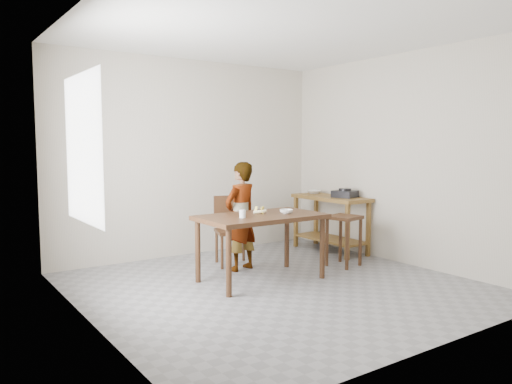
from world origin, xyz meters
TOP-DOWN VIEW (x-y plane):
  - floor at (0.00, 0.00)m, footprint 4.00×4.00m
  - ceiling at (0.00, 0.00)m, footprint 4.00×4.00m
  - wall_back at (0.00, 2.02)m, footprint 4.00×0.04m
  - wall_front at (0.00, -2.02)m, footprint 4.00×0.04m
  - wall_left at (-2.02, 0.00)m, footprint 0.04×4.00m
  - wall_right at (2.02, 0.00)m, footprint 0.04×4.00m
  - window_pane at (-1.97, 0.20)m, footprint 0.02×1.10m
  - dining_table at (0.00, 0.30)m, footprint 1.40×0.80m
  - prep_counter at (1.72, 1.00)m, footprint 0.50×1.20m
  - child at (0.07, 0.83)m, footprint 0.55×0.43m
  - dining_chair at (0.13, 1.10)m, footprint 0.54×0.54m
  - stool at (1.26, 0.26)m, footprint 0.43×0.43m
  - glass_tumbler at (-0.29, 0.23)m, footprint 0.08×0.08m
  - small_bowl at (0.29, 0.22)m, footprint 0.18×0.18m
  - banana at (0.04, 0.38)m, footprint 0.19×0.17m
  - serving_bowl at (1.77, 1.42)m, footprint 0.26×0.26m
  - gas_burner at (1.77, 0.77)m, footprint 0.37×0.37m

SIDE VIEW (x-z plane):
  - floor at x=0.00m, z-range -0.04..0.00m
  - stool at x=1.26m, z-range 0.00..0.64m
  - dining_table at x=0.00m, z-range 0.00..0.75m
  - prep_counter at x=1.72m, z-range 0.00..0.80m
  - dining_chair at x=0.13m, z-range 0.00..0.88m
  - child at x=0.07m, z-range 0.00..1.33m
  - small_bowl at x=0.29m, z-range 0.75..0.80m
  - banana at x=0.04m, z-range 0.75..0.81m
  - glass_tumbler at x=-0.29m, z-range 0.75..0.84m
  - serving_bowl at x=1.77m, z-range 0.80..0.85m
  - gas_burner at x=1.77m, z-range 0.80..0.90m
  - wall_back at x=0.00m, z-range 0.00..2.70m
  - wall_front at x=0.00m, z-range 0.00..2.70m
  - wall_left at x=-2.02m, z-range 0.00..2.70m
  - wall_right at x=2.02m, z-range 0.00..2.70m
  - window_pane at x=-1.97m, z-range 0.85..2.15m
  - ceiling at x=0.00m, z-range 2.70..2.74m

